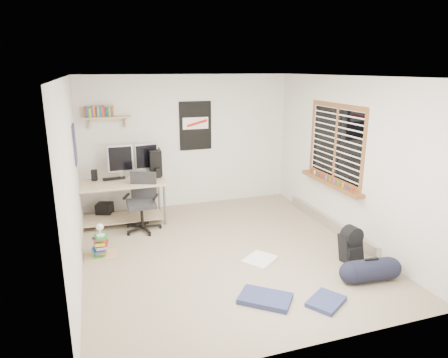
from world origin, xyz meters
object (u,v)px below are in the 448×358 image
object	(u,v)px
duffel_bag	(370,271)
desk	(117,203)
backpack	(351,247)
book_stack	(100,246)
office_chair	(141,202)

from	to	relation	value
duffel_bag	desk	bearing A→B (deg)	138.96
backpack	book_stack	world-z (taller)	backpack
desk	office_chair	bearing A→B (deg)	-63.84
book_stack	office_chair	bearing A→B (deg)	48.21
office_chair	backpack	bearing A→B (deg)	-15.58
backpack	duffel_bag	bearing A→B (deg)	-107.12
desk	backpack	distance (m)	3.86
desk	book_stack	distance (m)	1.28
office_chair	backpack	world-z (taller)	office_chair
duffel_bag	book_stack	bearing A→B (deg)	156.01
desk	backpack	xyz separation A→B (m)	(2.99, -2.44, -0.16)
duffel_bag	book_stack	size ratio (longest dim) A/B	1.43
duffel_bag	book_stack	distance (m)	3.69
office_chair	book_stack	size ratio (longest dim) A/B	2.44
desk	office_chair	distance (m)	0.58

